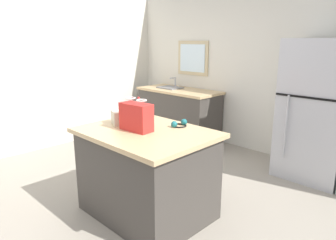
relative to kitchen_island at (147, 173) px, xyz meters
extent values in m
plane|color=#9E9384|center=(-0.17, -0.12, -0.44)|extent=(6.31, 6.31, 0.00)
cube|color=silver|center=(-0.17, 2.50, 0.83)|extent=(5.15, 0.10, 2.55)
cube|color=#CCB78C|center=(-1.48, 2.45, 0.97)|extent=(0.68, 0.04, 0.60)
cube|color=white|center=(-1.48, 2.43, 0.97)|extent=(0.56, 0.02, 0.48)
cube|color=silver|center=(-2.74, -0.12, 0.83)|extent=(0.10, 5.26, 2.55)
cube|color=#423D38|center=(0.00, 0.00, -0.02)|extent=(1.18, 0.89, 0.84)
cube|color=tan|center=(0.00, 0.00, 0.41)|extent=(1.26, 0.97, 0.04)
cube|color=#B7B7BC|center=(0.84, 2.08, 0.43)|extent=(0.79, 0.68, 1.74)
cube|color=black|center=(0.84, 1.74, 0.64)|extent=(0.77, 0.01, 0.02)
cylinder|color=#B7B7BC|center=(0.62, 1.71, 0.25)|extent=(0.02, 0.02, 0.78)
cube|color=#423D38|center=(-1.51, 2.11, -0.02)|extent=(1.46, 0.64, 0.84)
cube|color=tan|center=(-1.51, 2.11, 0.42)|extent=(1.50, 0.68, 0.04)
cube|color=slate|center=(-1.72, 2.11, 0.39)|extent=(0.40, 0.32, 0.14)
cylinder|color=#B7B7BC|center=(-1.72, 2.25, 0.53)|extent=(0.03, 0.03, 0.18)
cylinder|color=#B7B7BC|center=(-1.72, 2.18, 0.61)|extent=(0.02, 0.14, 0.02)
cube|color=red|center=(-0.07, -0.06, 0.57)|extent=(0.33, 0.18, 0.26)
torus|color=white|center=(-0.15, -0.06, 0.74)|extent=(0.11, 0.11, 0.01)
torus|color=white|center=(0.01, -0.06, 0.74)|extent=(0.11, 0.11, 0.01)
cube|color=beige|center=(-0.38, -0.04, 0.51)|extent=(0.21, 0.19, 0.14)
cylinder|color=#C66633|center=(-0.40, 0.25, 0.53)|extent=(0.06, 0.06, 0.19)
cone|color=#C66633|center=(-0.40, 0.25, 0.64)|extent=(0.05, 0.05, 0.03)
cylinder|color=red|center=(-0.40, 0.25, 0.67)|extent=(0.03, 0.03, 0.02)
torus|color=black|center=(0.12, 0.34, 0.44)|extent=(0.16, 0.16, 0.01)
sphere|color=#19666B|center=(0.11, 0.27, 0.47)|extent=(0.06, 0.06, 0.06)
sphere|color=#19666B|center=(0.13, 0.41, 0.47)|extent=(0.06, 0.06, 0.06)
camera|label=1|loc=(2.16, -1.90, 1.28)|focal=33.33mm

